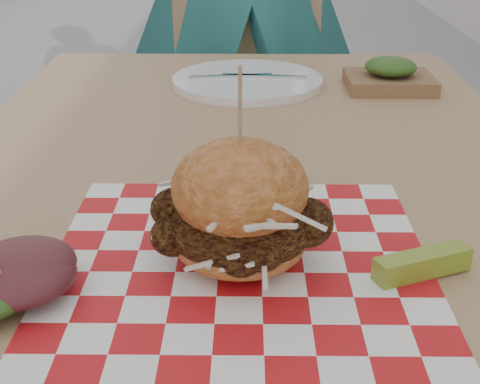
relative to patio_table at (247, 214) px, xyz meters
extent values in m
cube|color=tan|center=(0.00, 0.00, 0.06)|extent=(0.80, 1.20, 0.04)
cylinder|color=#333338|center=(-0.34, 0.54, -0.32)|extent=(0.05, 0.05, 0.71)
cylinder|color=#333338|center=(0.34, 0.54, -0.32)|extent=(0.05, 0.05, 0.71)
cube|color=tan|center=(0.00, 0.90, -0.22)|extent=(0.49, 0.49, 0.04)
cube|color=tan|center=(-0.04, 1.10, 0.03)|extent=(0.42, 0.12, 0.50)
cylinder|color=#333338|center=(-0.14, 0.69, -0.46)|extent=(0.03, 0.03, 0.43)
cylinder|color=#333338|center=(0.21, 0.76, -0.46)|extent=(0.03, 0.03, 0.43)
cylinder|color=#333338|center=(-0.21, 1.05, -0.46)|extent=(0.03, 0.03, 0.43)
cylinder|color=#333338|center=(0.14, 1.11, -0.46)|extent=(0.03, 0.03, 0.43)
cube|color=red|center=(-0.01, -0.26, 0.08)|extent=(0.36, 0.36, 0.00)
ellipsoid|color=#C57437|center=(-0.01, -0.26, 0.10)|extent=(0.12, 0.12, 0.04)
ellipsoid|color=brown|center=(-0.01, -0.26, 0.12)|extent=(0.14, 0.13, 0.07)
ellipsoid|color=#C57437|center=(-0.01, -0.26, 0.16)|extent=(0.13, 0.13, 0.09)
cylinder|color=tan|center=(-0.01, -0.26, 0.22)|extent=(0.00, 0.00, 0.09)
cube|color=olive|center=(0.16, -0.28, 0.09)|extent=(0.10, 0.06, 0.02)
ellipsoid|color=#3F1419|center=(-0.20, -0.34, 0.09)|extent=(0.08, 0.08, 0.03)
cylinder|color=white|center=(0.00, 0.36, 0.09)|extent=(0.27, 0.27, 0.01)
cube|color=silver|center=(-0.03, 0.36, 0.09)|extent=(0.15, 0.03, 0.00)
cube|color=silver|center=(0.03, 0.36, 0.09)|extent=(0.15, 0.03, 0.00)
cube|color=brown|center=(0.25, 0.34, 0.09)|extent=(0.15, 0.12, 0.02)
ellipsoid|color=#1A4513|center=(0.25, 0.34, 0.12)|extent=(0.09, 0.09, 0.03)
camera|label=1|loc=(0.00, -0.81, 0.41)|focal=50.00mm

